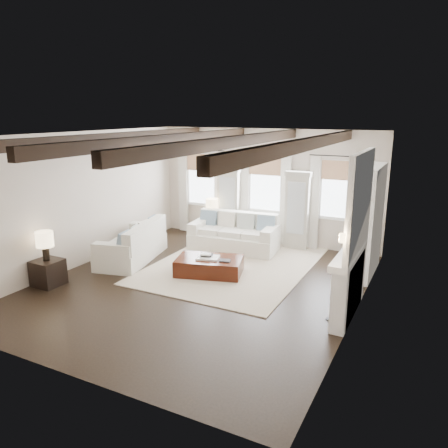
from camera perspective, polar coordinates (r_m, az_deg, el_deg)
The scene contains 16 objects.
ground at distance 9.56m, azimuth -3.08°, elevation -7.95°, with size 7.50×7.50×0.00m, color black.
room_shell at distance 9.46m, azimuth 3.42°, elevation 3.77°, with size 6.54×7.54×3.22m.
area_rug at distance 10.72m, azimuth 1.25°, elevation -5.33°, with size 3.54×4.63×0.02m, color #C1AF96.
sofa_back at distance 11.80m, azimuth 1.40°, elevation -1.49°, with size 2.40×1.25×0.99m.
sofa_left at distance 11.22m, azimuth -11.62°, elevation -2.71°, with size 1.50×2.42×0.96m.
ottoman at distance 10.09m, azimuth -1.93°, elevation -5.52°, with size 1.48×0.93×0.39m, color black.
tray at distance 9.99m, azimuth -2.12°, elevation -4.41°, with size 0.50×0.38×0.04m, color white.
book_lower at distance 10.05m, azimuth -2.30°, elevation -4.06°, with size 0.26×0.20×0.04m, color #262628.
book_upper at distance 9.99m, azimuth -2.40°, elevation -3.96°, with size 0.22×0.17×0.03m, color beige.
book_loose at distance 9.81m, azimuth 0.10°, elevation -4.81°, with size 0.24×0.18×0.03m, color #262628.
side_table_front at distance 10.19m, azimuth -22.00°, elevation -5.90°, with size 0.56×0.56×0.56m, color black.
lamp_front at distance 9.97m, azimuth -22.38°, elevation -2.06°, with size 0.37×0.37×0.63m.
side_table_back at distance 12.66m, azimuth -1.54°, elevation -0.83°, with size 0.41×0.41×0.61m, color black.
lamp_back at distance 12.49m, azimuth -1.56°, elevation 2.41°, with size 0.36×0.36×0.63m.
candlestick_near at distance 8.15m, azimuth 13.80°, elevation -10.07°, with size 0.15×0.15×0.76m.
candlestick_far at distance 8.73m, azimuth 14.85°, elevation -8.07°, with size 0.18×0.18×0.88m.
Camera 1 is at (4.44, -7.64, 3.64)m, focal length 35.00 mm.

